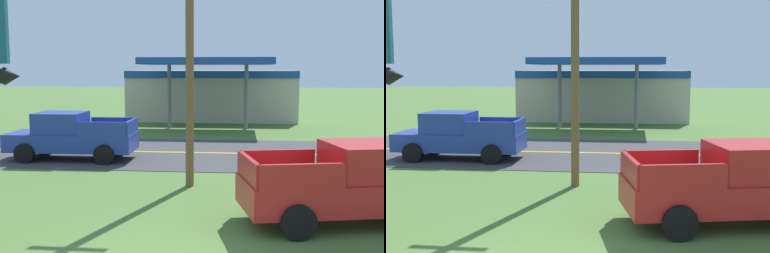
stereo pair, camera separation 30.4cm
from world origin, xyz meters
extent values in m
cube|color=#3D3D3F|center=(0.00, 13.00, 0.01)|extent=(140.00, 8.00, 0.02)
cube|color=gold|center=(0.00, 13.00, 0.02)|extent=(126.00, 0.20, 0.01)
cone|color=black|center=(-3.94, 3.32, 3.55)|extent=(0.40, 0.44, 0.44)
cylinder|color=brown|center=(0.03, 7.01, 4.35)|extent=(0.26, 0.26, 8.71)
cube|color=beige|center=(-0.39, 27.82, 1.80)|extent=(12.00, 6.00, 3.60)
cube|color=#19478C|center=(-0.39, 24.77, 3.35)|extent=(12.00, 0.12, 0.50)
cube|color=#19478C|center=(-0.39, 21.82, 4.20)|extent=(8.00, 5.00, 0.40)
cylinder|color=slate|center=(-2.79, 21.82, 2.10)|extent=(0.24, 0.24, 4.20)
cylinder|color=slate|center=(2.01, 21.82, 2.10)|extent=(0.24, 0.24, 4.20)
cube|color=red|center=(4.25, 3.71, 0.76)|extent=(5.50, 3.02, 0.72)
cube|color=red|center=(4.69, 3.81, 1.54)|extent=(2.24, 2.16, 0.84)
cube|color=red|center=(2.56, 4.29, 1.40)|extent=(1.93, 0.53, 0.56)
cube|color=red|center=(2.95, 2.49, 1.40)|extent=(1.93, 0.53, 0.56)
cube|color=red|center=(1.80, 3.18, 1.40)|extent=(0.52, 1.86, 0.56)
cylinder|color=black|center=(2.46, 4.33, 0.40)|extent=(0.84, 0.44, 0.80)
cylinder|color=black|center=(2.88, 2.41, 0.40)|extent=(0.84, 0.44, 0.80)
cube|color=#233893|center=(-5.26, 11.00, 0.76)|extent=(5.20, 1.96, 0.72)
cube|color=#233893|center=(-5.71, 11.00, 1.54)|extent=(1.90, 1.80, 0.84)
cube|color=#28333D|center=(-6.60, 11.00, 1.54)|extent=(0.10, 1.66, 0.71)
cube|color=#233893|center=(-3.74, 10.08, 1.40)|extent=(1.95, 0.12, 0.56)
cube|color=#233893|center=(-3.74, 11.92, 1.40)|extent=(1.95, 0.12, 0.56)
cube|color=#233893|center=(-2.76, 11.00, 1.40)|extent=(0.12, 1.88, 0.56)
cylinder|color=black|center=(-6.87, 10.02, 0.40)|extent=(0.80, 0.28, 0.80)
cylinder|color=black|center=(-6.87, 11.98, 0.40)|extent=(0.80, 0.28, 0.80)
cylinder|color=black|center=(-3.65, 10.02, 0.40)|extent=(0.80, 0.28, 0.80)
cylinder|color=black|center=(-3.65, 11.98, 0.40)|extent=(0.80, 0.28, 0.80)
camera|label=1|loc=(1.56, -7.85, 3.73)|focal=44.58mm
camera|label=2|loc=(1.86, -7.81, 3.73)|focal=44.58mm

